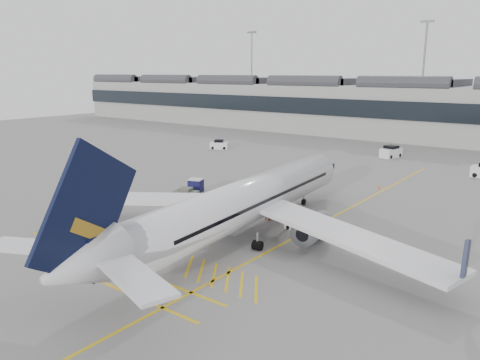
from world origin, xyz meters
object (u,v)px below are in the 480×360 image
Objects in this scene: ramp_agent_a at (284,214)px; pushback_tug at (185,195)px; belt_loader at (303,226)px; baggage_cart_a at (190,205)px; ramp_agent_b at (267,211)px; airliner_main at (243,203)px.

pushback_tug is (-12.55, -0.29, -0.16)m from ramp_agent_a.
baggage_cart_a is (-11.45, -2.41, 0.48)m from belt_loader.
ramp_agent_a is 0.96× the size of ramp_agent_b.
airliner_main is 22.89× the size of ramp_agent_b.
airliner_main is 8.77m from baggage_cart_a.
belt_loader reaches higher than pushback_tug.
ramp_agent_a is at bearing 79.60° from airliner_main.
belt_loader is 15.22m from pushback_tug.
belt_loader is (3.21, 4.56, -2.58)m from airliner_main.
pushback_tug is (-10.78, -0.06, -0.19)m from ramp_agent_b.
baggage_cart_a is 4.98m from pushback_tug.
airliner_main is at bearing 8.48° from baggage_cart_a.
belt_loader is at bearing -22.12° from pushback_tug.
airliner_main reaches higher than ramp_agent_a.
baggage_cart_a is 1.26× the size of ramp_agent_b.
baggage_cart_a is 7.78m from ramp_agent_b.
ramp_agent_a is 1.78m from ramp_agent_b.
belt_loader is 11.71m from baggage_cart_a.
ramp_agent_b reaches higher than pushback_tug.
airliner_main reaches higher than pushback_tug.
ramp_agent_b is 10.78m from pushback_tug.
airliner_main is 23.94× the size of ramp_agent_a.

